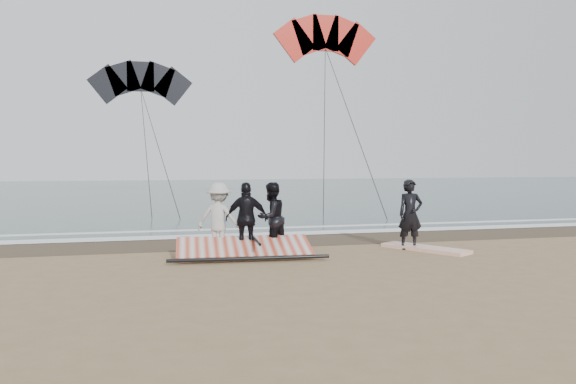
# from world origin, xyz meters

# --- Properties ---
(ground) EXTENTS (120.00, 120.00, 0.00)m
(ground) POSITION_xyz_m (0.00, 0.00, 0.00)
(ground) COLOR #8C704C
(ground) RESTS_ON ground
(sea) EXTENTS (120.00, 54.00, 0.02)m
(sea) POSITION_xyz_m (0.00, 33.00, 0.01)
(sea) COLOR #233838
(sea) RESTS_ON ground
(wet_sand) EXTENTS (120.00, 2.80, 0.01)m
(wet_sand) POSITION_xyz_m (0.00, 4.50, 0.01)
(wet_sand) COLOR #4C3D2B
(wet_sand) RESTS_ON ground
(foam_near) EXTENTS (120.00, 0.90, 0.01)m
(foam_near) POSITION_xyz_m (0.00, 5.90, 0.03)
(foam_near) COLOR white
(foam_near) RESTS_ON sea
(foam_far) EXTENTS (120.00, 0.45, 0.01)m
(foam_far) POSITION_xyz_m (0.00, 7.60, 0.03)
(foam_far) COLOR white
(foam_far) RESTS_ON sea
(man_main) EXTENTS (0.73, 0.49, 1.96)m
(man_main) POSITION_xyz_m (2.52, 1.99, 0.98)
(man_main) COLOR black
(man_main) RESTS_ON ground
(board_white) EXTENTS (1.89, 2.49, 0.10)m
(board_white) POSITION_xyz_m (2.84, 1.71, 0.05)
(board_white) COLOR white
(board_white) RESTS_ON ground
(board_cream) EXTENTS (1.35, 2.55, 0.10)m
(board_cream) POSITION_xyz_m (-1.90, 2.77, 0.05)
(board_cream) COLOR beige
(board_cream) RESTS_ON ground
(trio_cluster) EXTENTS (2.69, 1.24, 1.92)m
(trio_cluster) POSITION_xyz_m (-2.16, 2.35, 0.96)
(trio_cluster) COLOR black
(trio_cluster) RESTS_ON ground
(sail_rig) EXTENTS (3.97, 1.90, 0.49)m
(sail_rig) POSITION_xyz_m (-2.30, 1.87, 0.19)
(sail_rig) COLOR black
(sail_rig) RESTS_ON ground
(kite_red) EXTENTS (6.55, 4.76, 12.81)m
(kite_red) POSITION_xyz_m (5.12, 18.25, 9.16)
(kite_red) COLOR red
(kite_red) RESTS_ON ground
(kite_dark) EXTENTS (7.74, 7.93, 17.33)m
(kite_dark) POSITION_xyz_m (-5.15, 26.95, 7.56)
(kite_dark) COLOR black
(kite_dark) RESTS_ON ground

